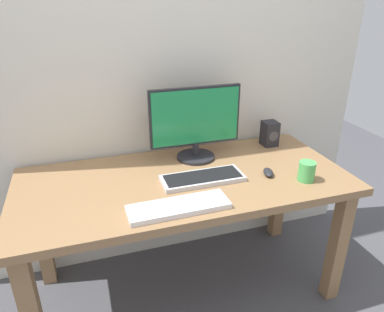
# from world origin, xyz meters

# --- Properties ---
(ground_plane) EXTENTS (6.00, 6.00, 0.00)m
(ground_plane) POSITION_xyz_m (0.00, 0.00, 0.00)
(ground_plane) COLOR #4C4C51
(wall_back) EXTENTS (2.62, 0.04, 3.00)m
(wall_back) POSITION_xyz_m (0.00, 0.43, 1.50)
(wall_back) COLOR silver
(wall_back) RESTS_ON ground_plane
(desk) EXTENTS (1.71, 0.78, 0.74)m
(desk) POSITION_xyz_m (0.00, 0.00, 0.64)
(desk) COLOR #936D47
(desk) RESTS_ON ground_plane
(monitor) EXTENTS (0.52, 0.22, 0.42)m
(monitor) POSITION_xyz_m (0.13, 0.23, 0.96)
(monitor) COLOR #232328
(monitor) RESTS_ON desk
(keyboard_primary) EXTENTS (0.42, 0.16, 0.03)m
(keyboard_primary) POSITION_xyz_m (0.08, -0.05, 0.76)
(keyboard_primary) COLOR silver
(keyboard_primary) RESTS_ON desk
(keyboard_secondary) EXTENTS (0.46, 0.15, 0.03)m
(keyboard_secondary) POSITION_xyz_m (-0.11, -0.28, 0.76)
(keyboard_secondary) COLOR silver
(keyboard_secondary) RESTS_ON desk
(mouse) EXTENTS (0.07, 0.10, 0.03)m
(mouse) POSITION_xyz_m (0.43, -0.10, 0.76)
(mouse) COLOR #232328
(mouse) RESTS_ON desk
(speaker_right) EXTENTS (0.09, 0.10, 0.15)m
(speaker_right) POSITION_xyz_m (0.63, 0.26, 0.82)
(speaker_right) COLOR #232328
(speaker_right) RESTS_ON desk
(coffee_mug) EXTENTS (0.08, 0.08, 0.10)m
(coffee_mug) POSITION_xyz_m (0.58, -0.21, 0.80)
(coffee_mug) COLOR #4CB259
(coffee_mug) RESTS_ON desk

